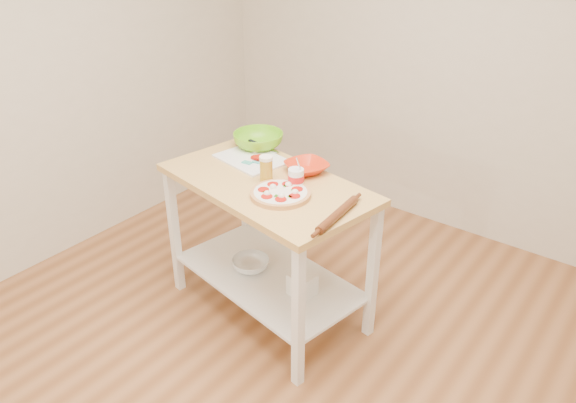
% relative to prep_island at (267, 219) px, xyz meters
% --- Properties ---
extents(room_shell, '(4.04, 4.54, 2.74)m').
position_rel_prep_island_xyz_m(room_shell, '(0.38, -0.59, 0.70)').
color(room_shell, '#9A6239').
rests_on(room_shell, ground).
extents(prep_island, '(1.32, 0.87, 0.90)m').
position_rel_prep_island_xyz_m(prep_island, '(0.00, 0.00, 0.00)').
color(prep_island, '#DAAB59').
rests_on(prep_island, ground).
extents(pizza, '(0.32, 0.32, 0.05)m').
position_rel_prep_island_xyz_m(pizza, '(0.18, -0.10, 0.27)').
color(pizza, tan).
rests_on(pizza, prep_island).
extents(cutting_board, '(0.45, 0.37, 0.04)m').
position_rel_prep_island_xyz_m(cutting_board, '(-0.25, 0.17, 0.26)').
color(cutting_board, white).
rests_on(cutting_board, prep_island).
extents(spatula, '(0.15, 0.07, 0.01)m').
position_rel_prep_island_xyz_m(spatula, '(-0.19, 0.11, 0.27)').
color(spatula, teal).
rests_on(spatula, cutting_board).
extents(knife, '(0.27, 0.06, 0.01)m').
position_rel_prep_island_xyz_m(knife, '(-0.34, 0.34, 0.27)').
color(knife, silver).
rests_on(knife, cutting_board).
extents(orange_bowl, '(0.30, 0.30, 0.06)m').
position_rel_prep_island_xyz_m(orange_bowl, '(0.11, 0.23, 0.28)').
color(orange_bowl, red).
rests_on(orange_bowl, prep_island).
extents(green_bowl, '(0.39, 0.39, 0.10)m').
position_rel_prep_island_xyz_m(green_bowl, '(-0.34, 0.34, 0.30)').
color(green_bowl, '#68BE16').
rests_on(green_bowl, prep_island).
extents(beer_pint, '(0.07, 0.07, 0.15)m').
position_rel_prep_island_xyz_m(beer_pint, '(0.00, -0.00, 0.32)').
color(beer_pint, '#AC841E').
rests_on(beer_pint, prep_island).
extents(yogurt_tub, '(0.09, 0.09, 0.19)m').
position_rel_prep_island_xyz_m(yogurt_tub, '(0.17, 0.04, 0.30)').
color(yogurt_tub, white).
rests_on(yogurt_tub, prep_island).
extents(rolling_pin, '(0.07, 0.37, 0.04)m').
position_rel_prep_island_xyz_m(rolling_pin, '(0.54, -0.11, 0.27)').
color(rolling_pin, '#602F16').
rests_on(rolling_pin, prep_island).
extents(shelf_glass_bowl, '(0.25, 0.25, 0.07)m').
position_rel_prep_island_xyz_m(shelf_glass_bowl, '(-0.12, -0.02, -0.36)').
color(shelf_glass_bowl, silver).
rests_on(shelf_glass_bowl, prep_island).
extents(shelf_bin, '(0.15, 0.15, 0.13)m').
position_rel_prep_island_xyz_m(shelf_bin, '(0.27, -0.03, -0.32)').
color(shelf_bin, white).
rests_on(shelf_bin, prep_island).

